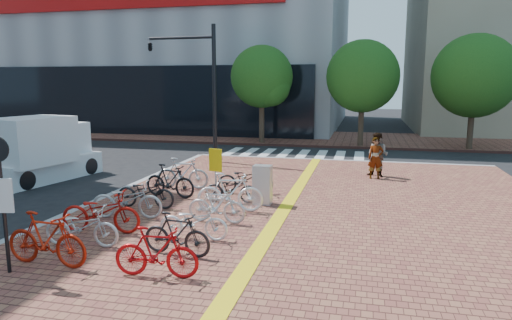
% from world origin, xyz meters
% --- Properties ---
extents(ground, '(120.00, 120.00, 0.00)m').
position_xyz_m(ground, '(0.00, 0.00, 0.00)').
color(ground, black).
rests_on(ground, ground).
extents(kerb_north, '(14.00, 0.25, 0.15)m').
position_xyz_m(kerb_north, '(3.00, 12.00, 0.08)').
color(kerb_north, gray).
rests_on(kerb_north, ground).
extents(far_sidewalk, '(70.00, 8.00, 0.15)m').
position_xyz_m(far_sidewalk, '(0.00, 21.00, 0.07)').
color(far_sidewalk, brown).
rests_on(far_sidewalk, ground).
extents(crosswalk, '(7.50, 4.00, 0.01)m').
position_xyz_m(crosswalk, '(0.50, 14.00, 0.01)').
color(crosswalk, silver).
rests_on(crosswalk, ground).
extents(street_trees, '(16.20, 4.60, 6.35)m').
position_xyz_m(street_trees, '(5.04, 17.45, 4.10)').
color(street_trees, '#38281E').
rests_on(street_trees, far_sidewalk).
extents(bike_0, '(1.90, 0.61, 1.13)m').
position_xyz_m(bike_0, '(-1.98, -2.46, 0.71)').
color(bike_0, '#B71F0D').
rests_on(bike_0, sidewalk).
extents(bike_1, '(1.81, 0.77, 0.93)m').
position_xyz_m(bike_1, '(-1.96, -1.29, 0.61)').
color(bike_1, silver).
rests_on(bike_1, sidewalk).
extents(bike_2, '(2.09, 0.95, 1.06)m').
position_xyz_m(bike_2, '(-2.07, -0.33, 0.68)').
color(bike_2, '#AF120C').
rests_on(bike_2, sidewalk).
extents(bike_3, '(2.05, 1.00, 1.03)m').
position_xyz_m(bike_3, '(-2.06, 0.93, 0.67)').
color(bike_3, '#B4B4B9').
rests_on(bike_3, sidewalk).
extents(bike_4, '(1.82, 0.68, 0.95)m').
position_xyz_m(bike_4, '(-2.05, 2.01, 0.62)').
color(bike_4, black).
rests_on(bike_4, sidewalk).
extents(bike_5, '(1.86, 0.77, 1.08)m').
position_xyz_m(bike_5, '(-1.88, 3.39, 0.69)').
color(bike_5, black).
rests_on(bike_5, sidewalk).
extents(bike_6, '(1.90, 0.76, 1.11)m').
position_xyz_m(bike_6, '(-1.92, 4.55, 0.70)').
color(bike_6, '#B9B9BE').
rests_on(bike_6, sidewalk).
extents(bike_7, '(1.70, 0.62, 1.00)m').
position_xyz_m(bike_7, '(0.43, -2.46, 0.65)').
color(bike_7, '#A90C0E').
rests_on(bike_7, sidewalk).
extents(bike_8, '(1.61, 0.60, 0.95)m').
position_xyz_m(bike_8, '(0.36, -1.31, 0.62)').
color(bike_8, black).
rests_on(bike_8, sidewalk).
extents(bike_9, '(1.70, 0.67, 0.88)m').
position_xyz_m(bike_9, '(0.35, -0.28, 0.59)').
color(bike_9, white).
rests_on(bike_9, sidewalk).
extents(bike_10, '(1.61, 0.49, 0.96)m').
position_xyz_m(bike_10, '(0.47, 1.09, 0.63)').
color(bike_10, silver).
rests_on(bike_10, sidewalk).
extents(bike_11, '(1.98, 0.89, 1.15)m').
position_xyz_m(bike_11, '(0.52, 2.18, 0.72)').
color(bike_11, white).
rests_on(bike_11, sidewalk).
extents(bike_12, '(1.70, 0.68, 0.88)m').
position_xyz_m(bike_12, '(0.25, 3.20, 0.59)').
color(bike_12, black).
rests_on(bike_12, sidewalk).
extents(bike_13, '(1.97, 0.97, 0.99)m').
position_xyz_m(bike_13, '(0.38, 4.44, 0.65)').
color(bike_13, black).
rests_on(bike_13, sidewalk).
extents(pedestrian_a, '(0.64, 0.48, 1.62)m').
position_xyz_m(pedestrian_a, '(4.68, 7.94, 0.96)').
color(pedestrian_a, gray).
rests_on(pedestrian_a, sidewalk).
extents(pedestrian_b, '(1.06, 0.97, 1.75)m').
position_xyz_m(pedestrian_b, '(4.77, 8.35, 1.02)').
color(pedestrian_b, '#525468').
rests_on(pedestrian_b, sidewalk).
extents(utility_box, '(0.56, 0.42, 1.20)m').
position_xyz_m(utility_box, '(1.23, 3.25, 0.75)').
color(utility_box, '#AFAEB3').
rests_on(utility_box, sidewalk).
extents(yellow_sign, '(0.45, 0.16, 1.66)m').
position_xyz_m(yellow_sign, '(-0.30, 3.32, 1.30)').
color(yellow_sign, '#B7B7BC').
rests_on(yellow_sign, sidewalk).
extents(notice_sign, '(0.50, 0.16, 2.71)m').
position_xyz_m(notice_sign, '(-2.50, -2.96, 1.86)').
color(notice_sign, black).
rests_on(notice_sign, sidewalk).
extents(traffic_light_pole, '(3.39, 1.30, 6.30)m').
position_xyz_m(traffic_light_pole, '(-4.06, 10.22, 4.50)').
color(traffic_light_pole, black).
rests_on(traffic_light_pole, sidewalk).
extents(box_truck, '(2.70, 4.69, 2.55)m').
position_xyz_m(box_truck, '(-8.19, 5.33, 1.20)').
color(box_truck, white).
rests_on(box_truck, ground).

